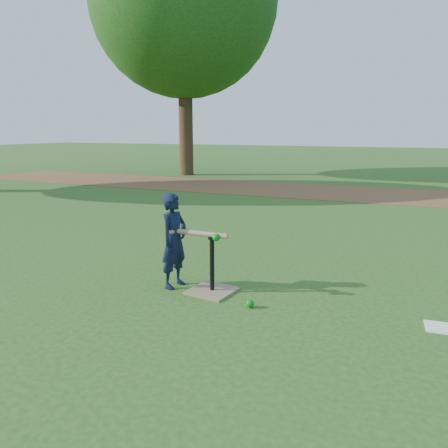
% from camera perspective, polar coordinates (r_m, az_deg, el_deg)
% --- Properties ---
extents(ground, '(80.00, 80.00, 0.00)m').
position_cam_1_polar(ground, '(4.76, 1.08, -7.71)').
color(ground, '#285116').
rests_on(ground, ground).
extents(dirt_strip, '(24.00, 3.00, 0.01)m').
position_cam_1_polar(dirt_strip, '(11.87, 15.24, 3.97)').
color(dirt_strip, brown).
rests_on(dirt_strip, ground).
extents(child, '(0.28, 0.39, 0.99)m').
position_cam_1_polar(child, '(4.55, -6.52, -2.19)').
color(child, black).
rests_on(child, ground).
extents(wiffle_ball_ground, '(0.08, 0.08, 0.08)m').
position_cam_1_polar(wiffle_ball_ground, '(4.13, 3.42, -10.33)').
color(wiffle_ball_ground, '#0C8516').
rests_on(wiffle_ball_ground, ground).
extents(clipboard, '(0.32, 0.25, 0.01)m').
position_cam_1_polar(clipboard, '(4.16, 26.85, -12.04)').
color(clipboard, white).
rests_on(clipboard, ground).
extents(batting_tee, '(0.48, 0.48, 0.61)m').
position_cam_1_polar(batting_tee, '(4.48, -1.56, -7.51)').
color(batting_tee, '#8B7958').
rests_on(batting_tee, ground).
extents(swing_action, '(0.63, 0.10, 0.09)m').
position_cam_1_polar(swing_action, '(4.36, -3.10, -1.33)').
color(swing_action, tan).
rests_on(swing_action, ground).
extents(tree_left, '(6.40, 6.40, 9.08)m').
position_cam_1_polar(tree_left, '(16.65, -5.29, 26.95)').
color(tree_left, '#382316').
rests_on(tree_left, ground).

